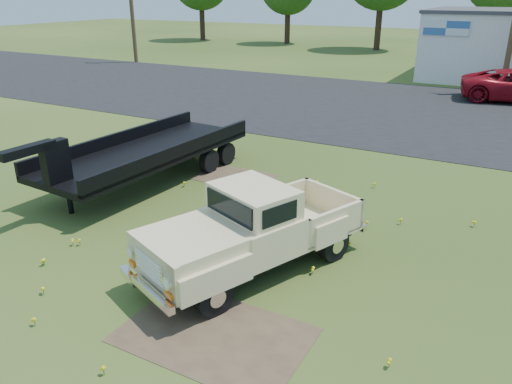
{
  "coord_description": "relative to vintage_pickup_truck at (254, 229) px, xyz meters",
  "views": [
    {
      "loc": [
        5.27,
        -8.51,
        5.2
      ],
      "look_at": [
        0.09,
        1.0,
        0.81
      ],
      "focal_mm": 35.0,
      "sensor_mm": 36.0,
      "label": 1
    }
  ],
  "objects": [
    {
      "name": "dirt_patch_a",
      "position": [
        0.45,
        -2.15,
        -0.89
      ],
      "size": [
        3.0,
        2.0,
        0.01
      ],
      "primitive_type": "cube",
      "color": "#4C3828",
      "rests_on": "ground"
    },
    {
      "name": "asphalt_lot",
      "position": [
        -1.05,
        15.85,
        -0.89
      ],
      "size": [
        90.0,
        14.0,
        0.02
      ],
      "primitive_type": "cube",
      "color": "black",
      "rests_on": "ground"
    },
    {
      "name": "vintage_pickup_truck",
      "position": [
        0.0,
        0.0,
        0.0
      ],
      "size": [
        3.61,
        5.23,
        1.77
      ],
      "primitive_type": null,
      "rotation": [
        0.0,
        0.0,
        -0.39
      ],
      "color": "beige",
      "rests_on": "ground"
    },
    {
      "name": "dirt_patch_b",
      "position": [
        -3.05,
        4.35,
        -0.89
      ],
      "size": [
        2.2,
        1.6,
        0.01
      ],
      "primitive_type": "cube",
      "color": "#4C3828",
      "rests_on": "ground"
    },
    {
      "name": "ground",
      "position": [
        -1.05,
        0.85,
        -0.89
      ],
      "size": [
        140.0,
        140.0,
        0.0
      ],
      "primitive_type": "plane",
      "color": "#2C4014",
      "rests_on": "ground"
    },
    {
      "name": "flatbed_trailer",
      "position": [
        -5.15,
        2.92,
        0.11
      ],
      "size": [
        2.94,
        7.45,
        1.99
      ],
      "primitive_type": null,
      "rotation": [
        0.0,
        0.0,
        -0.07
      ],
      "color": "black",
      "rests_on": "ground"
    }
  ]
}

